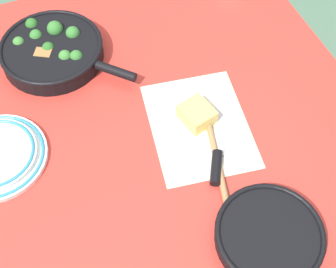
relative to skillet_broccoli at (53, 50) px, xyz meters
name	(u,v)px	position (x,y,z in m)	size (l,w,h in m)	color
ground_plane	(168,248)	(0.36, 0.19, -0.76)	(14.00, 14.00, 0.00)	#51755B
dining_table_red	(168,154)	(0.36, 0.19, -0.10)	(1.25, 1.03, 0.73)	red
skillet_broccoli	(53,50)	(0.00, 0.00, 0.00)	(0.32, 0.32, 0.07)	black
skillet_eggs	(270,237)	(0.67, 0.29, -0.01)	(0.34, 0.23, 0.04)	black
wooden_spoon	(226,199)	(0.55, 0.25, -0.02)	(0.34, 0.11, 0.02)	#A87A4C
parchment_sheet	(199,125)	(0.35, 0.27, -0.03)	(0.33, 0.27, 0.00)	silver
grater_knife	(218,147)	(0.43, 0.29, -0.02)	(0.26, 0.16, 0.02)	silver
cheese_block	(197,115)	(0.33, 0.27, -0.01)	(0.09, 0.09, 0.04)	#EACC66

